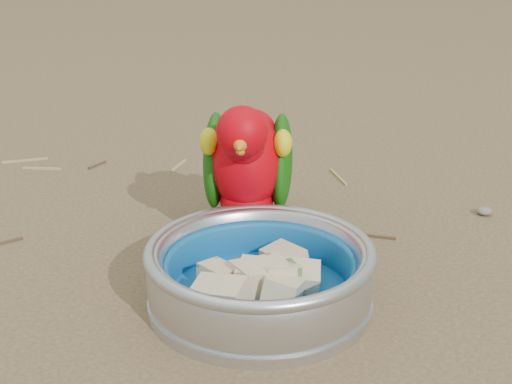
# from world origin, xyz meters

# --- Properties ---
(ground) EXTENTS (60.00, 60.00, 0.00)m
(ground) POSITION_xyz_m (0.00, 0.00, 0.00)
(ground) COLOR brown
(food_bowl) EXTENTS (0.21, 0.21, 0.02)m
(food_bowl) POSITION_xyz_m (0.05, 0.06, 0.01)
(food_bowl) COLOR #B2B2BA
(food_bowl) RESTS_ON ground
(bowl_wall) EXTENTS (0.21, 0.21, 0.04)m
(bowl_wall) POSITION_xyz_m (0.05, 0.06, 0.04)
(bowl_wall) COLOR #B2B2BA
(bowl_wall) RESTS_ON food_bowl
(fruit_wedges) EXTENTS (0.12, 0.12, 0.03)m
(fruit_wedges) POSITION_xyz_m (0.05, 0.06, 0.03)
(fruit_wedges) COLOR #C7B18A
(fruit_wedges) RESTS_ON food_bowl
(lory_parrot) EXTENTS (0.11, 0.21, 0.16)m
(lory_parrot) POSITION_xyz_m (0.02, 0.20, 0.08)
(lory_parrot) COLOR #B0000A
(lory_parrot) RESTS_ON ground
(ground_debris) EXTENTS (0.90, 0.80, 0.01)m
(ground_debris) POSITION_xyz_m (-0.03, 0.03, 0.00)
(ground_debris) COLOR #A6874E
(ground_debris) RESTS_ON ground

